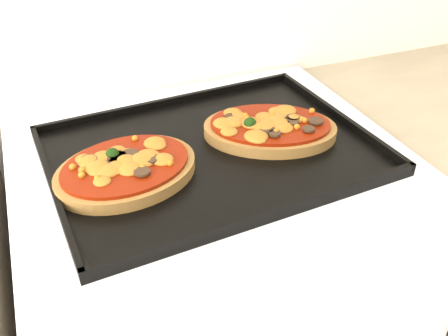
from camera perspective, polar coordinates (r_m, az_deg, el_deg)
name	(u,v)px	position (r m, az deg, el deg)	size (l,w,h in m)	color
baking_tray	(212,150)	(0.76, -1.43, 2.10)	(0.48, 0.35, 0.02)	black
pizza_left	(126,168)	(0.71, -11.14, 0.01)	(0.20, 0.16, 0.03)	olive
pizza_right	(270,127)	(0.79, 5.28, 4.68)	(0.21, 0.14, 0.03)	olive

